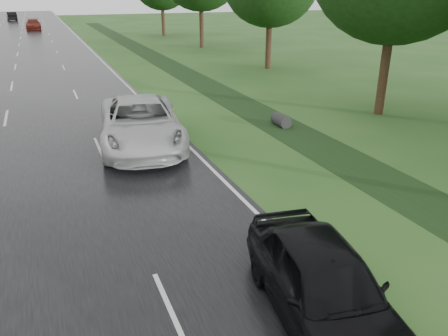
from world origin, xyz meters
TOP-DOWN VIEW (x-y plane):
  - road at (0.00, 45.00)m, footprint 14.00×180.00m
  - edge_stripe_east at (6.75, 45.00)m, footprint 0.12×180.00m
  - center_line at (0.00, 45.00)m, footprint 0.12×180.00m
  - drainage_ditch at (11.50, 18.71)m, footprint 2.20×120.00m
  - white_pickup at (5.12, 9.64)m, footprint 3.89×6.83m
  - dark_sedan at (6.00, -1.25)m, footprint 2.54×4.80m
  - far_car_red at (1.69, 67.93)m, footprint 2.16×5.26m
  - far_car_dark at (-2.02, 92.33)m, footprint 2.20×5.05m

SIDE VIEW (x-z plane):
  - road at x=0.00m, z-range 0.00..0.04m
  - drainage_ditch at x=11.50m, z-range -0.24..0.32m
  - edge_stripe_east at x=6.75m, z-range 0.04..0.05m
  - center_line at x=0.00m, z-range 0.04..0.05m
  - far_car_red at x=1.69m, z-range 0.04..1.56m
  - dark_sedan at x=6.00m, z-range 0.04..1.60m
  - far_car_dark at x=-2.02m, z-range 0.04..1.65m
  - white_pickup at x=5.12m, z-range 0.04..1.84m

